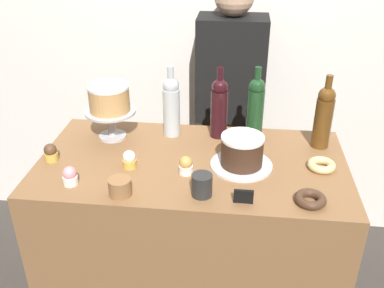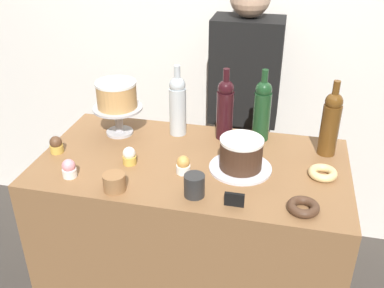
{
  "view_description": "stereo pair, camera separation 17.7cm",
  "coord_description": "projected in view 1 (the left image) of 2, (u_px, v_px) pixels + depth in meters",
  "views": [
    {
      "loc": [
        0.18,
        -1.55,
        1.89
      ],
      "look_at": [
        0.0,
        0.0,
        1.04
      ],
      "focal_mm": 41.14,
      "sensor_mm": 36.0,
      "label": 1
    },
    {
      "loc": [
        0.35,
        -1.52,
        1.89
      ],
      "look_at": [
        0.0,
        0.0,
        1.04
      ],
      "focal_mm": 41.14,
      "sensor_mm": 36.0,
      "label": 2
    }
  ],
  "objects": [
    {
      "name": "cake_stand_pedestal",
      "position": [
        111.0,
        119.0,
        1.96
      ],
      "size": [
        0.22,
        0.22,
        0.13
      ],
      "color": "#B2B2B7",
      "rests_on": "display_counter"
    },
    {
      "name": "wine_bottle_clear",
      "position": [
        171.0,
        105.0,
        1.96
      ],
      "size": [
        0.08,
        0.08,
        0.33
      ],
      "color": "#B2BCC1",
      "rests_on": "display_counter"
    },
    {
      "name": "cookie_stack",
      "position": [
        120.0,
        187.0,
        1.59
      ],
      "size": [
        0.08,
        0.08,
        0.07
      ],
      "color": "olive",
      "rests_on": "display_counter"
    },
    {
      "name": "cupcake_caramel",
      "position": [
        186.0,
        165.0,
        1.72
      ],
      "size": [
        0.06,
        0.06,
        0.07
      ],
      "color": "white",
      "rests_on": "display_counter"
    },
    {
      "name": "donut_chocolate",
      "position": [
        310.0,
        199.0,
        1.55
      ],
      "size": [
        0.11,
        0.11,
        0.03
      ],
      "color": "#472D1E",
      "rests_on": "display_counter"
    },
    {
      "name": "white_layer_cake",
      "position": [
        109.0,
        98.0,
        1.91
      ],
      "size": [
        0.18,
        0.18,
        0.12
      ],
      "color": "tan",
      "rests_on": "cake_stand_pedestal"
    },
    {
      "name": "cupcake_vanilla",
      "position": [
        129.0,
        160.0,
        1.76
      ],
      "size": [
        0.06,
        0.06,
        0.07
      ],
      "color": "gold",
      "rests_on": "display_counter"
    },
    {
      "name": "display_counter",
      "position": [
        192.0,
        249.0,
        2.04
      ],
      "size": [
        1.27,
        0.67,
        0.96
      ],
      "color": "brown",
      "rests_on": "ground_plane"
    },
    {
      "name": "price_sign_chalkboard",
      "position": [
        243.0,
        196.0,
        1.55
      ],
      "size": [
        0.07,
        0.01,
        0.05
      ],
      "color": "black",
      "rests_on": "display_counter"
    },
    {
      "name": "coffee_cup_ceramic",
      "position": [
        202.0,
        185.0,
        1.58
      ],
      "size": [
        0.08,
        0.08,
        0.08
      ],
      "color": "#282828",
      "rests_on": "display_counter"
    },
    {
      "name": "back_wall",
      "position": [
        210.0,
        25.0,
        2.45
      ],
      "size": [
        6.0,
        0.05,
        2.6
      ],
      "color": "silver",
      "rests_on": "ground_plane"
    },
    {
      "name": "wine_bottle_amber",
      "position": [
        324.0,
        116.0,
        1.86
      ],
      "size": [
        0.08,
        0.08,
        0.33
      ],
      "color": "#5B3814",
      "rests_on": "display_counter"
    },
    {
      "name": "donut_glazed",
      "position": [
        321.0,
        165.0,
        1.76
      ],
      "size": [
        0.11,
        0.11,
        0.03
      ],
      "color": "#E0C17F",
      "rests_on": "display_counter"
    },
    {
      "name": "chocolate_round_cake",
      "position": [
        242.0,
        150.0,
        1.75
      ],
      "size": [
        0.17,
        0.17,
        0.12
      ],
      "color": "#3D2619",
      "rests_on": "silver_serving_platter"
    },
    {
      "name": "cupcake_chocolate",
      "position": [
        51.0,
        153.0,
        1.81
      ],
      "size": [
        0.06,
        0.06,
        0.07
      ],
      "color": "gold",
      "rests_on": "display_counter"
    },
    {
      "name": "wine_bottle_dark_red",
      "position": [
        219.0,
        107.0,
        1.94
      ],
      "size": [
        0.08,
        0.08,
        0.33
      ],
      "color": "black",
      "rests_on": "display_counter"
    },
    {
      "name": "cupcake_strawberry",
      "position": [
        70.0,
        176.0,
        1.65
      ],
      "size": [
        0.06,
        0.06,
        0.07
      ],
      "color": "white",
      "rests_on": "display_counter"
    },
    {
      "name": "silver_serving_platter",
      "position": [
        241.0,
        165.0,
        1.78
      ],
      "size": [
        0.25,
        0.25,
        0.01
      ],
      "color": "silver",
      "rests_on": "display_counter"
    },
    {
      "name": "wine_bottle_green",
      "position": [
        255.0,
        106.0,
        1.95
      ],
      "size": [
        0.08,
        0.08,
        0.33
      ],
      "color": "#193D1E",
      "rests_on": "display_counter"
    },
    {
      "name": "barista_figure",
      "position": [
        229.0,
        118.0,
        2.46
      ],
      "size": [
        0.36,
        0.22,
        1.6
      ],
      "color": "black",
      "rests_on": "ground_plane"
    }
  ]
}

